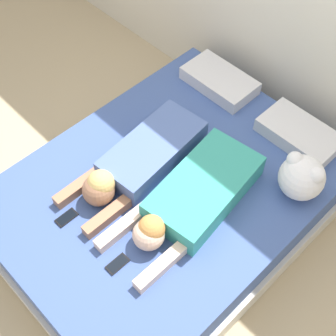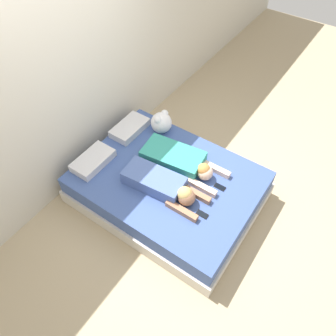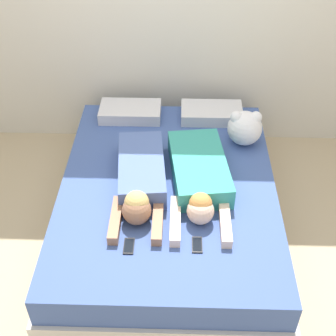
% 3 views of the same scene
% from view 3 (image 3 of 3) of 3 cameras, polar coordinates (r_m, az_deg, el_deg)
% --- Properties ---
extents(ground_plane, '(12.00, 12.00, 0.00)m').
position_cam_3_polar(ground_plane, '(3.83, 0.00, -6.80)').
color(ground_plane, tan).
extents(wall_back, '(12.00, 0.06, 2.60)m').
position_cam_3_polar(wall_back, '(4.14, 0.53, 18.93)').
color(wall_back, beige).
rests_on(wall_back, ground_plane).
extents(bed, '(1.67, 2.20, 0.44)m').
position_cam_3_polar(bed, '(3.67, 0.00, -4.48)').
color(bed, beige).
rests_on(bed, ground_plane).
extents(pillow_head_left, '(0.54, 0.31, 0.10)m').
position_cam_3_polar(pillow_head_left, '(4.21, -4.61, 6.85)').
color(pillow_head_left, silver).
rests_on(pillow_head_left, bed).
extents(pillow_head_right, '(0.54, 0.31, 0.10)m').
position_cam_3_polar(pillow_head_right, '(4.20, 5.33, 6.68)').
color(pillow_head_right, silver).
rests_on(pillow_head_right, bed).
extents(person_left, '(0.40, 1.06, 0.23)m').
position_cam_3_polar(person_left, '(3.42, -3.40, -1.49)').
color(person_left, '#4C66A5').
rests_on(person_left, bed).
extents(person_right, '(0.49, 1.11, 0.22)m').
position_cam_3_polar(person_right, '(3.45, 3.82, -1.11)').
color(person_right, teal).
rests_on(person_right, bed).
extents(cell_phone_left, '(0.07, 0.14, 0.01)m').
position_cam_3_polar(cell_phone_left, '(3.09, -4.79, -9.46)').
color(cell_phone_left, black).
rests_on(cell_phone_left, bed).
extents(cell_phone_right, '(0.07, 0.14, 0.01)m').
position_cam_3_polar(cell_phone_right, '(3.10, 3.57, -9.32)').
color(cell_phone_right, black).
rests_on(cell_phone_right, bed).
extents(plush_toy, '(0.28, 0.28, 0.30)m').
position_cam_3_polar(plush_toy, '(3.88, 9.35, 4.92)').
color(plush_toy, white).
rests_on(plush_toy, bed).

